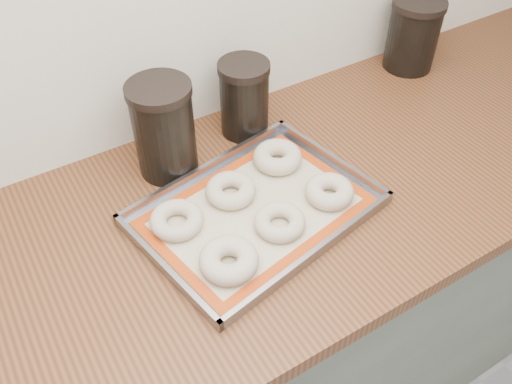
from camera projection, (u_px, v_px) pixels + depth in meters
cabinet at (323, 290)px, 1.53m from camera, size 3.00×0.65×0.86m
countertop at (341, 173)px, 1.21m from camera, size 3.06×0.68×0.04m
baking_tray at (256, 211)px, 1.09m from camera, size 0.51×0.41×0.03m
baking_mat at (256, 211)px, 1.10m from camera, size 0.47×0.36×0.00m
bagel_front_left at (229, 260)px, 0.98m from camera, size 0.13×0.13×0.04m
bagel_front_mid at (280, 222)px, 1.05m from camera, size 0.13×0.13×0.03m
bagel_front_right at (329, 191)px, 1.11m from camera, size 0.13×0.13×0.04m
bagel_back_left at (177, 220)px, 1.06m from camera, size 0.11×0.11×0.03m
bagel_back_mid at (231, 190)px, 1.12m from camera, size 0.14×0.14×0.04m
bagel_back_right at (277, 157)px, 1.19m from camera, size 0.13×0.13×0.04m
canister_left at (164, 129)px, 1.12m from camera, size 0.13×0.13×0.21m
canister_mid at (244, 98)px, 1.23m from camera, size 0.12×0.12×0.18m
canister_right at (413, 34)px, 1.43m from camera, size 0.14×0.14×0.19m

